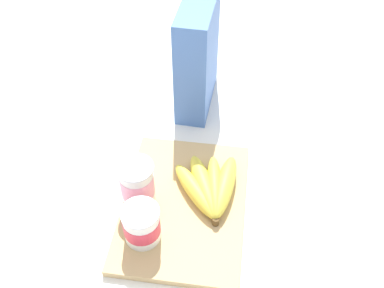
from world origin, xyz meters
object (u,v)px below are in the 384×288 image
at_px(cutting_board, 184,205).
at_px(cereal_box, 197,56).
at_px(banana_bunch, 210,187).
at_px(yogurt_cup_front, 142,224).
at_px(yogurt_cup_back, 137,184).

bearing_deg(cutting_board, cereal_box, 3.10).
bearing_deg(banana_bunch, yogurt_cup_front, 136.16).
xyz_separation_m(yogurt_cup_front, yogurt_cup_back, (0.08, 0.03, 0.01)).
xyz_separation_m(cereal_box, yogurt_cup_front, (-0.43, 0.05, -0.08)).
height_order(yogurt_cup_front, yogurt_cup_back, yogurt_cup_back).
xyz_separation_m(cutting_board, cereal_box, (0.34, 0.02, 0.13)).
xyz_separation_m(yogurt_cup_back, banana_bunch, (0.04, -0.14, -0.03)).
relative_size(yogurt_cup_front, yogurt_cup_back, 0.82).
bearing_deg(banana_bunch, cutting_board, 123.70).
xyz_separation_m(yogurt_cup_front, banana_bunch, (0.12, -0.12, -0.02)).
height_order(cereal_box, banana_bunch, cereal_box).
height_order(cutting_board, banana_bunch, banana_bunch).
relative_size(yogurt_cup_front, banana_bunch, 0.46).
bearing_deg(yogurt_cup_front, yogurt_cup_back, 18.25).
distance_m(yogurt_cup_front, banana_bunch, 0.17).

